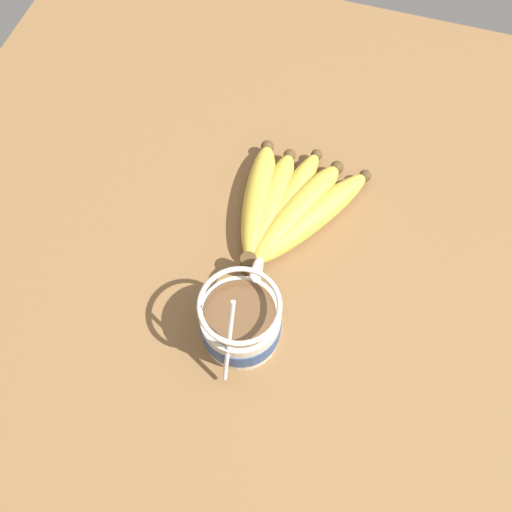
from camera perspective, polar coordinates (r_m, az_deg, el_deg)
The scene contains 3 objects.
table at distance 73.35cm, azimuth 2.42°, elevation -3.78°, with size 108.80×108.80×2.64cm.
coffee_mug at distance 66.45cm, azimuth -1.51°, elevation -6.59°, with size 14.60×9.45×13.94cm.
banana_bunch at distance 75.56cm, azimuth 2.95°, elevation 4.84°, with size 21.27×17.70×4.35cm.
Camera 1 is at (-28.61, -5.52, 68.63)cm, focal length 40.00 mm.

